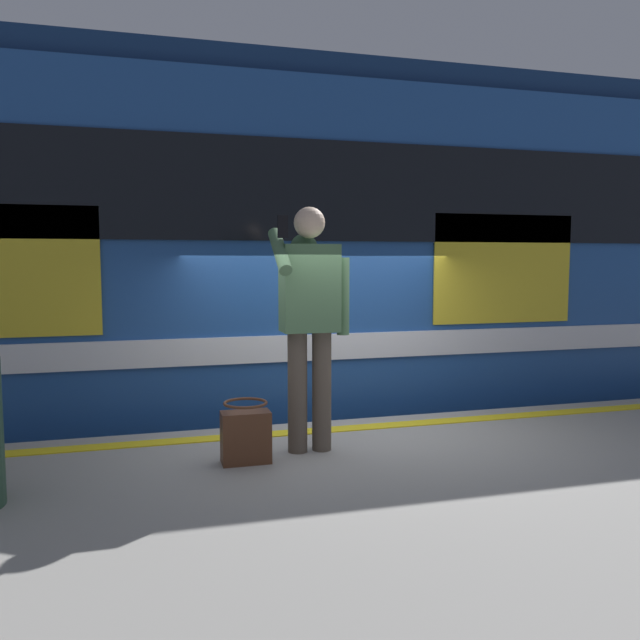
% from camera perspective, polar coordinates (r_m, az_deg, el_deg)
% --- Properties ---
extents(ground_plane, '(23.86, 23.86, 0.00)m').
position_cam_1_polar(ground_plane, '(5.95, 1.29, -19.09)').
color(ground_plane, '#4C4742').
extents(safety_line, '(13.59, 0.16, 0.01)m').
position_cam_1_polar(safety_line, '(5.31, 2.27, -9.62)').
color(safety_line, yellow).
rests_on(safety_line, platform).
extents(track_rail_near, '(18.03, 0.08, 0.16)m').
position_cam_1_polar(track_rail_near, '(7.02, -1.76, -14.45)').
color(track_rail_near, slate).
rests_on(track_rail_near, ground).
extents(track_rail_far, '(18.03, 0.08, 0.16)m').
position_cam_1_polar(track_rail_far, '(8.35, -4.17, -11.19)').
color(track_rail_far, slate).
rests_on(track_rail_far, ground).
extents(train_carriage, '(12.94, 3.00, 4.19)m').
position_cam_1_polar(train_carriage, '(7.22, -6.15, 6.71)').
color(train_carriage, '#1E478C').
rests_on(train_carriage, ground).
extents(passenger, '(0.57, 0.55, 1.75)m').
position_cam_1_polar(passenger, '(4.55, -0.94, 1.04)').
color(passenger, brown).
rests_on(passenger, platform).
extents(handbag, '(0.33, 0.30, 0.42)m').
position_cam_1_polar(handbag, '(4.45, -6.62, -10.07)').
color(handbag, '#59331E').
rests_on(handbag, platform).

